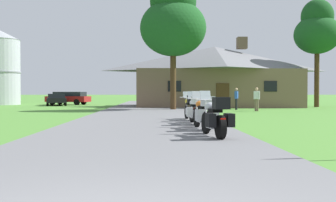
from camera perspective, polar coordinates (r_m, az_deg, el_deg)
The scene contains 13 objects.
ground_plane at distance 23.41m, azimuth -3.11°, elevation -2.00°, with size 500.00×500.00×0.00m, color #4C8433.
asphalt_driveway at distance 21.41m, azimuth -3.20°, elevation -2.21°, with size 6.40×80.00×0.06m, color slate.
motorcycle_silver_nearest_to_camera at distance 11.22m, azimuth 6.73°, elevation -2.33°, with size 0.90×2.08×1.30m.
motorcycle_orange_second_in_row at distance 13.54m, azimuth 5.09°, elevation -1.73°, with size 0.89×2.08×1.30m.
motorcycle_white_third_in_row at distance 15.85m, azimuth 3.84°, elevation -1.31°, with size 0.73×2.08×1.30m.
motorcycle_yellow_farthest_in_row at distance 18.21m, azimuth 3.10°, elevation -0.95°, with size 0.66×2.08×1.30m.
stone_lodge at distance 38.26m, azimuth 6.64°, elevation 3.59°, with size 15.29×9.34×6.56m.
bystander_blue_shirt_near_lodge at distance 30.98m, azimuth 9.68°, elevation 0.48°, with size 0.35×0.51×1.67m.
bystander_white_shirt_beside_signpost at distance 28.91m, azimuth 12.48°, elevation 0.42°, with size 0.38×0.47×1.67m.
tree_right_of_lodge at distance 39.41m, azimuth 20.42°, elevation 9.48°, with size 4.13×4.13×9.79m.
tree_by_lodge_front at distance 30.48m, azimuth 0.73°, elevation 11.38°, with size 4.94×4.94×9.96m.
parked_red_suv_far_left at distance 44.82m, azimuth -13.93°, elevation 0.47°, with size 4.92×2.98×1.40m.
parked_black_sedan_far_left at distance 42.12m, azimuth -15.58°, elevation 0.24°, with size 2.81×4.52×1.20m.
Camera 1 is at (0.38, -3.37, 1.29)m, focal length 42.91 mm.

